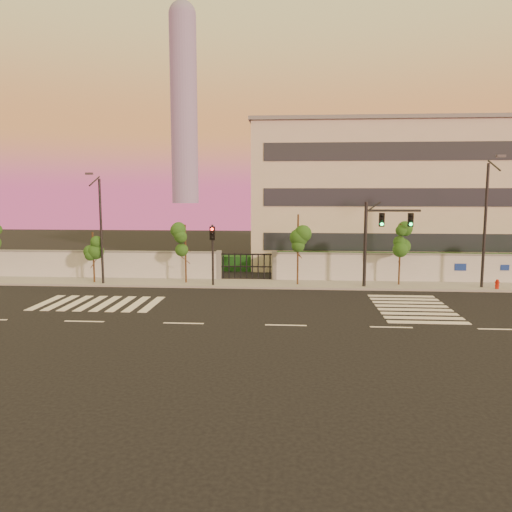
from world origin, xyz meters
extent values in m
plane|color=black|center=(0.00, 0.00, 0.00)|extent=(120.00, 120.00, 0.00)
cube|color=gray|center=(0.00, 10.50, 0.07)|extent=(60.00, 3.00, 0.15)
cube|color=#B2B5BA|center=(-17.50, 12.00, 1.00)|extent=(25.00, 0.30, 2.00)
cube|color=slate|center=(-17.50, 12.00, 2.06)|extent=(25.00, 0.36, 0.12)
cube|color=#B2B5BA|center=(14.50, 12.00, 1.00)|extent=(31.00, 0.30, 2.00)
cube|color=slate|center=(14.50, 12.00, 2.06)|extent=(31.00, 0.36, 0.12)
cube|color=slate|center=(-5.00, 12.00, 1.10)|extent=(0.35, 0.35, 2.20)
cube|color=slate|center=(-1.00, 12.00, 1.10)|extent=(0.35, 0.35, 2.20)
cube|color=#103515|center=(9.00, 14.50, 0.90)|extent=(20.00, 2.00, 1.80)
cube|color=#103515|center=(-16.00, 14.50, 0.70)|extent=(12.00, 1.80, 1.40)
cube|color=#103515|center=(-3.00, 17.00, 0.60)|extent=(6.00, 1.50, 1.20)
cube|color=beige|center=(9.00, 22.00, 6.00)|extent=(24.00, 12.00, 12.00)
cube|color=#262D38|center=(9.00, 15.98, 2.50)|extent=(22.00, 0.08, 1.40)
cube|color=#262D38|center=(9.00, 15.98, 6.00)|extent=(22.00, 0.08, 1.40)
cube|color=#262D38|center=(9.00, 15.98, 9.50)|extent=(22.00, 0.08, 1.40)
cube|color=slate|center=(9.00, 22.00, 12.10)|extent=(24.40, 12.40, 0.30)
cylinder|color=slate|center=(-65.00, 280.00, 55.00)|extent=(16.00, 16.00, 110.00)
sphere|color=slate|center=(-65.00, 280.00, 110.00)|extent=(16.00, 16.00, 16.00)
cube|color=silver|center=(-14.00, 4.00, 0.01)|extent=(0.50, 4.00, 0.02)
cube|color=silver|center=(-13.10, 4.00, 0.01)|extent=(0.50, 4.00, 0.02)
cube|color=silver|center=(-12.20, 4.00, 0.01)|extent=(0.50, 4.00, 0.02)
cube|color=silver|center=(-11.30, 4.00, 0.01)|extent=(0.50, 4.00, 0.02)
cube|color=silver|center=(-10.40, 4.00, 0.01)|extent=(0.50, 4.00, 0.02)
cube|color=silver|center=(-9.50, 4.00, 0.01)|extent=(0.50, 4.00, 0.02)
cube|color=silver|center=(-8.60, 4.00, 0.01)|extent=(0.50, 4.00, 0.02)
cube|color=silver|center=(-7.70, 4.00, 0.01)|extent=(0.50, 4.00, 0.02)
cube|color=silver|center=(7.00, 1.00, 0.01)|extent=(4.00, 0.50, 0.02)
cube|color=silver|center=(7.00, 1.90, 0.01)|extent=(4.00, 0.50, 0.02)
cube|color=silver|center=(7.00, 2.80, 0.01)|extent=(4.00, 0.50, 0.02)
cube|color=silver|center=(7.00, 3.70, 0.01)|extent=(4.00, 0.50, 0.02)
cube|color=silver|center=(7.00, 4.60, 0.01)|extent=(4.00, 0.50, 0.02)
cube|color=silver|center=(7.00, 5.50, 0.01)|extent=(4.00, 0.50, 0.02)
cube|color=silver|center=(7.00, 6.40, 0.01)|extent=(4.00, 0.50, 0.02)
cube|color=silver|center=(7.00, 7.30, 0.01)|extent=(4.00, 0.50, 0.02)
cube|color=silver|center=(-10.00, 0.00, 0.01)|extent=(2.00, 0.15, 0.01)
cube|color=silver|center=(-5.00, 0.00, 0.01)|extent=(2.00, 0.15, 0.01)
cube|color=silver|center=(0.00, 0.00, 0.01)|extent=(2.00, 0.15, 0.01)
cube|color=silver|center=(5.00, 0.00, 0.01)|extent=(2.00, 0.15, 0.01)
cube|color=silver|center=(10.00, 0.00, 0.01)|extent=(2.00, 0.15, 0.01)
sphere|color=#164513|center=(-20.25, 10.15, 2.76)|extent=(0.90, 0.90, 0.90)
cylinder|color=#382314|center=(-13.49, 9.96, 1.82)|extent=(0.12, 0.12, 3.64)
sphere|color=#164513|center=(-13.49, 9.96, 2.91)|extent=(1.10, 1.10, 1.10)
sphere|color=#164513|center=(-13.14, 10.15, 2.37)|extent=(0.84, 0.84, 0.84)
sphere|color=#164513|center=(-13.79, 9.81, 2.55)|extent=(0.80, 0.80, 0.80)
cylinder|color=#382314|center=(-7.07, 10.27, 2.09)|extent=(0.12, 0.12, 4.18)
sphere|color=#164513|center=(-7.07, 10.27, 3.34)|extent=(1.08, 1.08, 1.08)
sphere|color=#164513|center=(-6.72, 10.46, 2.72)|extent=(0.82, 0.82, 0.82)
sphere|color=#164513|center=(-7.36, 10.12, 2.92)|extent=(0.78, 0.78, 0.78)
cylinder|color=#382314|center=(0.66, 10.15, 2.45)|extent=(0.13, 0.13, 4.91)
sphere|color=#164513|center=(0.66, 10.15, 3.93)|extent=(1.15, 1.15, 1.15)
sphere|color=#164513|center=(1.03, 10.36, 3.19)|extent=(0.88, 0.88, 0.88)
sphere|color=#164513|center=(0.35, 9.99, 3.44)|extent=(0.84, 0.84, 0.84)
cylinder|color=#382314|center=(7.54, 10.56, 2.13)|extent=(0.12, 0.12, 4.26)
sphere|color=#164513|center=(7.54, 10.56, 3.41)|extent=(1.08, 1.08, 1.08)
sphere|color=#164513|center=(7.88, 10.76, 2.77)|extent=(0.82, 0.82, 0.82)
sphere|color=#164513|center=(7.25, 10.42, 2.98)|extent=(0.78, 0.78, 0.78)
cylinder|color=black|center=(5.09, 9.77, 2.87)|extent=(0.22, 0.22, 5.75)
cylinder|color=black|center=(6.86, 9.77, 5.19)|extent=(3.53, 0.22, 0.15)
cube|color=black|center=(6.11, 9.72, 4.59)|extent=(0.32, 0.17, 0.83)
sphere|color=#0CF259|center=(6.11, 9.61, 4.33)|extent=(0.19, 0.19, 0.19)
cube|color=black|center=(7.97, 9.72, 4.59)|extent=(0.32, 0.17, 0.83)
sphere|color=#0CF259|center=(7.97, 9.61, 4.33)|extent=(0.19, 0.19, 0.19)
cylinder|color=black|center=(-5.05, 9.46, 2.11)|extent=(0.15, 0.15, 4.23)
cube|color=black|center=(-5.05, 9.41, 3.66)|extent=(0.33, 0.17, 0.85)
sphere|color=red|center=(-5.05, 9.30, 3.93)|extent=(0.19, 0.19, 0.19)
cylinder|color=black|center=(-12.72, 9.57, 3.64)|extent=(0.16, 0.16, 7.29)
cylinder|color=black|center=(-12.72, 8.75, 7.10)|extent=(0.09, 1.74, 0.71)
cube|color=#3F3F44|center=(-12.72, 7.93, 7.56)|extent=(0.46, 0.23, 0.14)
cylinder|color=black|center=(12.79, 9.96, 4.12)|extent=(0.19, 0.19, 8.24)
cylinder|color=black|center=(12.79, 9.03, 8.03)|extent=(0.10, 1.97, 0.80)
cube|color=#3F3F44|center=(12.79, 8.11, 8.55)|extent=(0.51, 0.26, 0.15)
cylinder|color=#AF1B0B|center=(13.58, 9.44, 0.26)|extent=(0.23, 0.23, 0.52)
cylinder|color=#AF1B0B|center=(13.58, 9.44, 0.57)|extent=(0.29, 0.29, 0.10)
sphere|color=#AF1B0B|center=(13.58, 9.44, 0.69)|extent=(0.19, 0.19, 0.19)
cylinder|color=#AF1B0B|center=(13.58, 9.44, 0.36)|extent=(0.31, 0.20, 0.10)
camera|label=1|loc=(0.25, -23.46, 6.36)|focal=35.00mm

